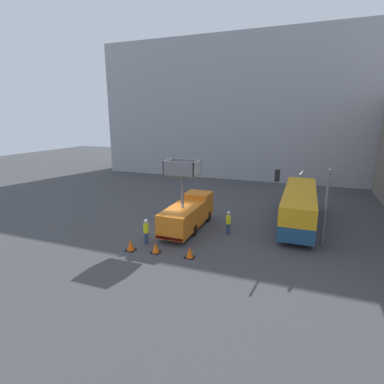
# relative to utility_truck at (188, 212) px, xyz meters

# --- Properties ---
(ground_plane) EXTENTS (120.00, 120.00, 0.00)m
(ground_plane) POSITION_rel_utility_truck_xyz_m (-0.93, -1.09, -1.48)
(ground_plane) COLOR #424244
(building_backdrop_far) EXTENTS (44.00, 10.00, 20.55)m
(building_backdrop_far) POSITION_rel_utility_truck_xyz_m (-0.93, 26.63, 8.80)
(building_backdrop_far) COLOR #9E9EA3
(building_backdrop_far) RESTS_ON ground_plane
(utility_truck) EXTENTS (2.49, 7.28, 5.92)m
(utility_truck) POSITION_rel_utility_truck_xyz_m (0.00, 0.00, 0.00)
(utility_truck) COLOR orange
(utility_truck) RESTS_ON ground_plane
(city_bus) EXTENTS (2.60, 11.85, 3.00)m
(city_bus) POSITION_rel_utility_truck_xyz_m (8.53, 4.70, 0.30)
(city_bus) COLOR navy
(city_bus) RESTS_ON ground_plane
(traffic_light_pole) EXTENTS (3.81, 3.56, 5.54)m
(traffic_light_pole) POSITION_rel_utility_truck_xyz_m (9.01, 0.93, 2.32)
(traffic_light_pole) COLOR slate
(traffic_light_pole) RESTS_ON ground_plane
(road_worker_near_truck) EXTENTS (0.38, 0.38, 1.89)m
(road_worker_near_truck) POSITION_rel_utility_truck_xyz_m (-1.76, -3.95, -0.52)
(road_worker_near_truck) COLOR navy
(road_worker_near_truck) RESTS_ON ground_plane
(road_worker_directing) EXTENTS (0.38, 0.38, 1.89)m
(road_worker_directing) POSITION_rel_utility_truck_xyz_m (3.40, 0.10, -0.53)
(road_worker_directing) COLOR navy
(road_worker_directing) RESTS_ON ground_plane
(traffic_cone_near_truck) EXTENTS (0.65, 0.65, 0.74)m
(traffic_cone_near_truck) POSITION_rel_utility_truck_xyz_m (-0.41, -5.06, -1.13)
(traffic_cone_near_truck) COLOR black
(traffic_cone_near_truck) RESTS_ON ground_plane
(traffic_cone_mid_road) EXTENTS (0.68, 0.68, 0.78)m
(traffic_cone_mid_road) POSITION_rel_utility_truck_xyz_m (-2.24, -5.34, -1.11)
(traffic_cone_mid_road) COLOR black
(traffic_cone_mid_road) RESTS_ON ground_plane
(traffic_cone_far_side) EXTENTS (0.65, 0.65, 0.74)m
(traffic_cone_far_side) POSITION_rel_utility_truck_xyz_m (2.05, -4.91, -1.13)
(traffic_cone_far_side) COLOR black
(traffic_cone_far_side) RESTS_ON ground_plane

